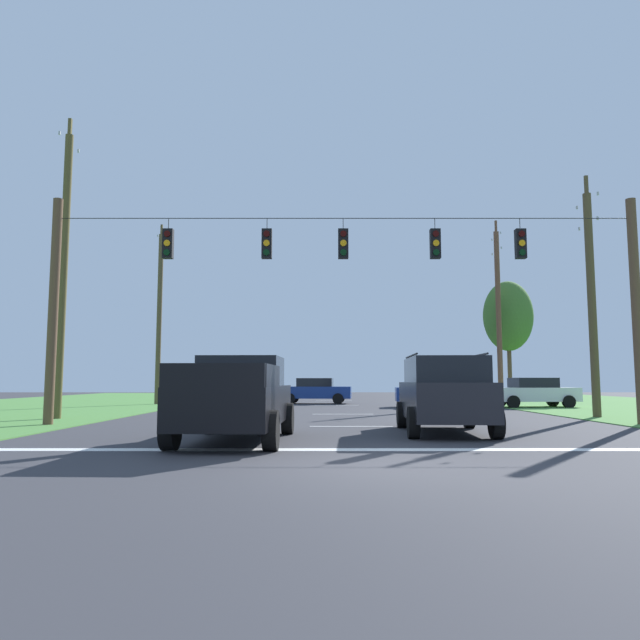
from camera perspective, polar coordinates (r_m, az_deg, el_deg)
The scene contains 18 objects.
ground_plane at distance 9.84m, azimuth 5.71°, elevation -13.90°, with size 120.00×120.00×0.00m, color #333338.
stop_bar_stripe at distance 12.08m, azimuth 4.63°, elevation -12.39°, with size 15.72×0.45×0.01m, color white.
lane_dash_0 at distance 18.04m, azimuth 3.09°, elevation -10.24°, with size 0.15×2.50×0.01m, color white.
lane_dash_1 at distance 24.50m, azimuth 2.28°, elevation -9.09°, with size 0.15×2.50×0.01m, color white.
lane_dash_2 at distance 33.34m, azimuth 1.68°, elevation -8.24°, with size 0.15×2.50×0.01m, color white.
lane_dash_3 at distance 40.63m, azimuth 1.39°, elevation -7.82°, with size 0.15×2.50×0.01m, color white.
lane_dash_4 at distance 49.73m, azimuth 1.14°, elevation -7.46°, with size 0.15×2.50×0.01m, color white.
overhead_signal_span at distance 18.59m, azimuth 2.51°, elevation 2.53°, with size 18.66×0.31×7.18m.
pickup_truck at distance 13.82m, azimuth -7.92°, elevation -7.53°, with size 2.44×5.47×1.95m.
suv_black at distance 16.06m, azimuth 11.92°, elevation -6.89°, with size 2.42×4.90×2.05m.
distant_car_crossing_white at distance 32.44m, azimuth 19.99°, elevation -6.57°, with size 4.40×2.22×1.52m.
distant_car_oncoming at distance 35.59m, azimuth -0.42°, elevation -6.83°, with size 4.44×2.31×1.52m.
distant_car_far_parked at distance 31.35m, azimuth 11.34°, elevation -6.84°, with size 4.43×2.30×1.52m.
utility_pole_mid_right at distance 24.55m, azimuth 24.84°, elevation 2.04°, with size 0.30×1.86×9.26m.
utility_pole_far_right at distance 36.47m, azimuth 16.94°, elevation 0.74°, with size 0.31×1.90×10.98m.
utility_pole_mid_left at distance 23.53m, azimuth -23.53°, elevation 4.54°, with size 0.29×1.74×11.16m.
utility_pole_far_left at distance 35.64m, azimuth -15.25°, elevation 0.42°, with size 0.29×1.67×10.59m.
tree_roadside_right at distance 38.50m, azimuth 17.78°, elevation 0.34°, with size 3.03×3.03×7.57m.
Camera 1 is at (-0.94, -9.70, 1.38)m, focal length 33.06 mm.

